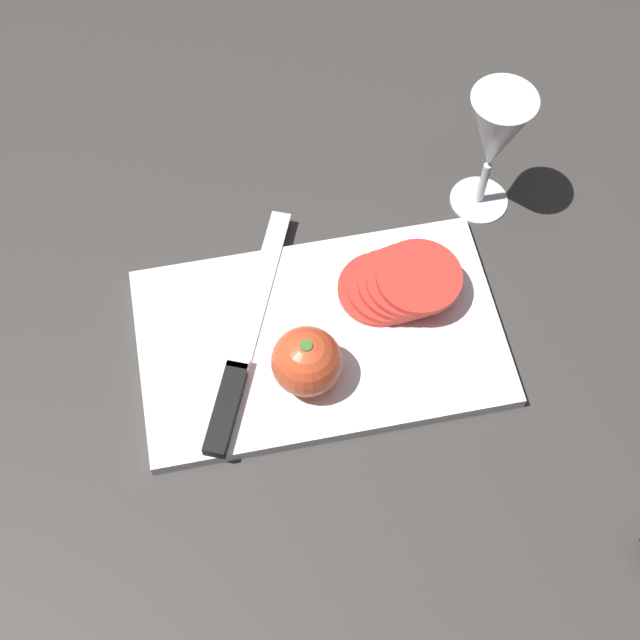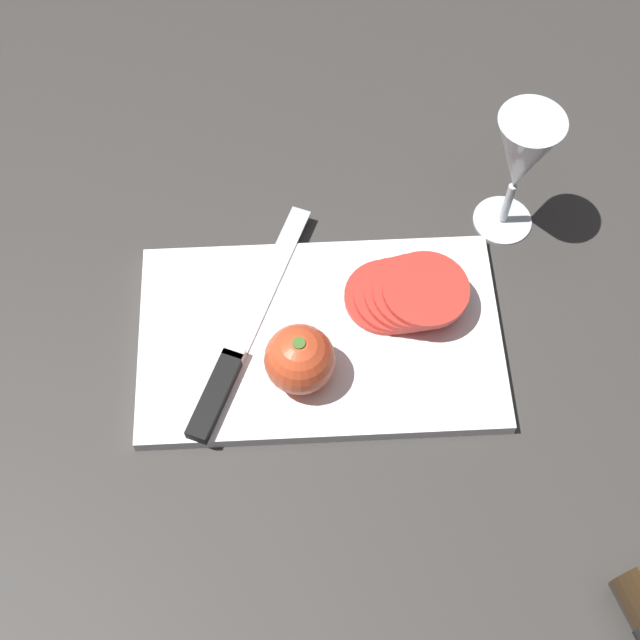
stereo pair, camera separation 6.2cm
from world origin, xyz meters
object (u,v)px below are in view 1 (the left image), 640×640
at_px(wine_glass, 495,137).
at_px(whole_tomato, 307,362).
at_px(knife, 235,379).
at_px(tomato_slice_stack_near, 399,283).

height_order(wine_glass, whole_tomato, wine_glass).
xyz_separation_m(whole_tomato, knife, (0.07, -0.01, -0.03)).
relative_size(whole_tomato, knife, 0.26).
xyz_separation_m(knife, tomato_slice_stack_near, (-0.18, -0.07, 0.01)).
bearing_deg(tomato_slice_stack_near, wine_glass, -138.29).
bearing_deg(knife, whole_tomato, -74.61).
bearing_deg(wine_glass, tomato_slice_stack_near, 41.71).
height_order(whole_tomato, tomato_slice_stack_near, whole_tomato).
distance_m(knife, tomato_slice_stack_near, 0.20).
relative_size(wine_glass, knife, 0.60).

